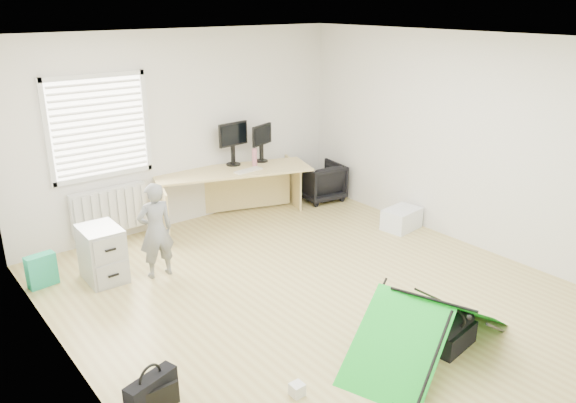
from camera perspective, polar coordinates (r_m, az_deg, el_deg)
ground at (r=6.31m, az=2.27°, el=-9.12°), size 5.50×5.50×0.00m
back_wall at (r=8.00m, az=-10.51°, el=7.22°), size 5.00×0.02×2.70m
window at (r=7.46m, az=-18.66°, el=7.17°), size 1.20×0.06×1.20m
radiator at (r=7.72m, az=-17.67°, el=-0.84°), size 1.00×0.12×0.60m
desk at (r=8.18m, az=-5.55°, el=0.66°), size 2.34×1.37×0.76m
filing_cabinet at (r=6.77m, az=-18.35°, el=-5.06°), size 0.42×0.56×0.64m
monitor_left at (r=8.25m, az=-5.62°, el=5.28°), size 0.50×0.15×0.47m
monitor_right at (r=8.40m, az=-2.73°, el=5.44°), size 0.44×0.23×0.41m
keyboard at (r=7.99m, az=-4.05°, el=3.17°), size 0.43×0.19×0.02m
thermos at (r=8.20m, az=-3.42°, el=4.50°), size 0.09×0.09×0.26m
office_chair at (r=9.01m, az=3.32°, el=2.02°), size 0.72×0.74×0.60m
person at (r=6.59m, az=-13.29°, el=-2.89°), size 0.43×0.30×1.14m
kite at (r=5.33m, az=14.25°, el=-12.23°), size 1.96×1.35×0.56m
storage_crate at (r=8.06m, az=11.46°, el=-1.73°), size 0.56×0.43×0.29m
tote_bag at (r=6.92m, az=-23.76°, el=-6.42°), size 0.33×0.18×0.38m
laptop_bag at (r=4.72m, az=-13.66°, el=-18.57°), size 0.46×0.25×0.33m
white_box at (r=4.84m, az=0.94°, el=-18.56°), size 0.11×0.11×0.11m
duffel_bag at (r=5.57m, az=16.34°, el=-13.06°), size 0.52×0.31×0.21m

